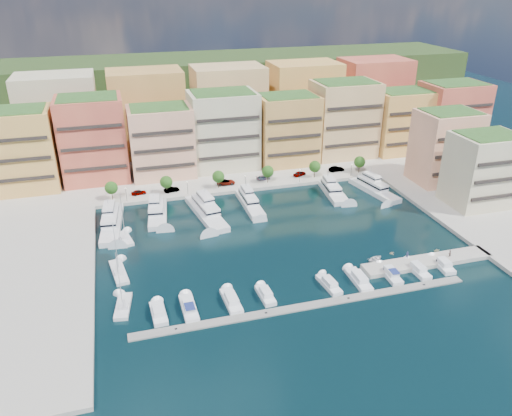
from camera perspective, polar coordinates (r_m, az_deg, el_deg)
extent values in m
plane|color=black|center=(129.05, 2.35, -3.31)|extent=(400.00, 400.00, 0.00)
cube|color=#9E998E|center=(183.85, -3.70, 5.64)|extent=(220.00, 64.00, 2.00)
cube|color=#9E998E|center=(152.77, 26.05, -1.29)|extent=(34.00, 76.00, 2.00)
cube|color=#9E998E|center=(119.80, -26.11, -8.68)|extent=(34.00, 76.00, 2.00)
cube|color=#1E3515|center=(228.81, -6.37, 9.52)|extent=(240.00, 40.00, 58.00)
cube|color=gray|center=(104.44, 5.97, -11.14)|extent=(72.00, 2.20, 0.35)
cube|color=#9E998E|center=(124.46, 18.94, -5.99)|extent=(32.00, 5.00, 2.00)
cube|color=#D5934E|center=(167.37, -25.60, 5.86)|extent=(22.00, 16.00, 24.00)
cube|color=black|center=(159.65, -25.98, 4.92)|extent=(20.24, 0.50, 0.90)
cube|color=#2D5221|center=(164.18, -26.42, 9.92)|extent=(19.36, 14.08, 0.80)
cube|color=#DD6949|center=(166.51, -18.12, 7.39)|extent=(20.00, 16.00, 26.00)
cube|color=black|center=(158.63, -18.14, 6.52)|extent=(18.40, 0.50, 0.90)
cube|color=#2D5221|center=(163.16, -18.76, 11.86)|extent=(17.60, 14.08, 0.80)
cube|color=#F3AA87|center=(165.53, -10.75, 7.38)|extent=(20.00, 15.00, 22.00)
cube|color=black|center=(158.19, -10.44, 6.56)|extent=(18.40, 0.50, 0.90)
cube|color=#2D5221|center=(162.46, -11.08, 11.20)|extent=(17.60, 13.20, 0.80)
cube|color=beige|center=(169.95, -3.75, 8.77)|extent=(22.00, 16.00, 25.00)
cube|color=black|center=(162.25, -3.11, 7.98)|extent=(20.24, 0.50, 0.90)
cube|color=#2D5221|center=(166.74, -3.87, 13.03)|extent=(19.36, 14.08, 0.80)
cube|color=#DD9F53|center=(174.18, 3.57, 8.85)|extent=(20.00, 15.00, 23.00)
cube|color=black|center=(167.22, 4.45, 8.11)|extent=(18.40, 0.50, 0.90)
cube|color=#2D5221|center=(171.19, 3.68, 12.67)|extent=(17.60, 13.20, 0.80)
cube|color=#E7BB7A|center=(183.80, 9.96, 9.89)|extent=(22.00, 16.00, 26.00)
cube|color=black|center=(176.70, 11.10, 9.17)|extent=(20.24, 0.50, 0.90)
cube|color=#2D5221|center=(180.78, 10.28, 13.98)|extent=(19.36, 14.08, 0.80)
cube|color=#D5934E|center=(193.06, 16.16, 9.40)|extent=(20.00, 15.00, 22.00)
cube|color=black|center=(186.80, 17.38, 8.73)|extent=(18.40, 0.50, 0.90)
cube|color=#2D5221|center=(190.43, 16.58, 12.69)|extent=(17.60, 13.20, 0.80)
cube|color=#DD6949|center=(202.38, 21.40, 9.67)|extent=(22.00, 16.00, 24.00)
cube|color=black|center=(196.12, 22.80, 8.97)|extent=(20.24, 0.50, 0.90)
cube|color=#2D5221|center=(199.75, 21.97, 13.07)|extent=(19.36, 14.08, 0.80)
cube|color=#F3AA87|center=(168.34, 20.79, 6.46)|extent=(18.00, 14.00, 22.00)
cube|color=black|center=(162.93, 22.24, 5.62)|extent=(16.56, 0.50, 0.90)
cube|color=#2D5221|center=(165.32, 21.40, 10.19)|extent=(15.84, 12.32, 0.80)
cube|color=beige|center=(155.51, 24.49, 3.92)|extent=(18.00, 14.00, 20.00)
cube|color=black|center=(150.50, 26.18, 2.91)|extent=(16.56, 0.50, 0.90)
cube|color=#2D5221|center=(152.42, 25.19, 7.55)|extent=(15.84, 12.32, 0.80)
cube|color=beige|center=(187.94, -21.52, 9.49)|extent=(26.00, 18.00, 30.00)
cube|color=#DD9F53|center=(187.34, -12.28, 10.62)|extent=(26.00, 18.00, 30.00)
cube|color=#E7BB7A|center=(191.49, -3.15, 11.47)|extent=(26.00, 18.00, 30.00)
cube|color=#D5934E|center=(200.11, 5.43, 12.00)|extent=(26.00, 18.00, 30.00)
cube|color=#DD6949|center=(212.64, 13.18, 12.26)|extent=(26.00, 18.00, 30.00)
cylinder|color=#473323|center=(152.84, -16.11, 1.45)|extent=(0.24, 0.24, 3.00)
sphere|color=#1F4915|center=(151.98, -16.22, 2.23)|extent=(3.80, 3.80, 3.80)
cylinder|color=#473323|center=(153.29, -10.16, 2.16)|extent=(0.24, 0.24, 3.00)
sphere|color=#1F4915|center=(152.43, -10.23, 2.93)|extent=(3.80, 3.80, 3.80)
cylinder|color=#473323|center=(155.38, -4.30, 2.82)|extent=(0.24, 0.24, 3.00)
sphere|color=#1F4915|center=(154.54, -4.33, 3.59)|extent=(3.80, 3.80, 3.80)
cylinder|color=#473323|center=(159.07, 1.35, 3.44)|extent=(0.24, 0.24, 3.00)
sphere|color=#1F4915|center=(158.24, 1.36, 4.20)|extent=(3.80, 3.80, 3.80)
cylinder|color=#473323|center=(164.24, 6.70, 3.99)|extent=(0.24, 0.24, 3.00)
sphere|color=#1F4915|center=(163.44, 6.74, 4.73)|extent=(3.80, 3.80, 3.80)
cylinder|color=#473323|center=(170.76, 11.69, 4.47)|extent=(0.24, 0.24, 3.00)
sphere|color=#1F4915|center=(169.99, 11.76, 5.18)|extent=(3.80, 3.80, 3.80)
cylinder|color=black|center=(150.48, -14.60, 1.47)|extent=(0.10, 0.10, 4.00)
sphere|color=#FFF2CC|center=(149.69, -14.69, 2.18)|extent=(0.30, 0.30, 0.30)
cylinder|color=black|center=(151.58, -7.83, 2.26)|extent=(0.10, 0.10, 4.00)
sphere|color=#FFF2CC|center=(150.80, -7.87, 2.98)|extent=(0.30, 0.30, 0.30)
cylinder|color=black|center=(154.78, -1.23, 3.00)|extent=(0.10, 0.10, 4.00)
sphere|color=#FFF2CC|center=(154.02, -1.24, 3.71)|extent=(0.30, 0.30, 0.30)
cylinder|color=black|center=(159.96, 5.02, 3.67)|extent=(0.10, 0.10, 4.00)
sphere|color=#FFF2CC|center=(159.22, 5.05, 4.35)|extent=(0.30, 0.30, 0.30)
cylinder|color=black|center=(166.92, 10.83, 4.24)|extent=(0.10, 0.10, 4.00)
sphere|color=#FFF2CC|center=(166.21, 10.89, 4.90)|extent=(0.30, 0.30, 0.30)
cube|color=silver|center=(139.18, -16.10, -1.95)|extent=(6.99, 23.42, 2.30)
cube|color=silver|center=(140.36, -16.22, -0.79)|extent=(5.12, 13.00, 1.80)
cube|color=black|center=(140.36, -16.22, -0.79)|extent=(5.18, 13.07, 0.55)
cube|color=silver|center=(141.37, -16.32, 0.11)|extent=(3.51, 7.16, 1.40)
cylinder|color=#B2B2B7|center=(141.99, -16.41, 0.92)|extent=(0.14, 0.14, 1.80)
cube|color=silver|center=(141.74, -11.14, -0.88)|extent=(6.91, 18.16, 2.30)
cube|color=silver|center=(142.46, -11.28, 0.16)|extent=(5.10, 10.15, 1.80)
cube|color=black|center=(142.46, -11.28, 0.16)|extent=(5.17, 10.21, 0.55)
cube|color=silver|center=(143.09, -11.39, 0.98)|extent=(3.52, 5.62, 1.40)
cylinder|color=#B2B2B7|center=(143.43, -11.49, 1.73)|extent=(0.14, 0.14, 1.80)
cube|color=black|center=(141.93, -11.13, -1.04)|extent=(6.97, 18.22, 0.35)
cube|color=silver|center=(140.41, -5.70, -0.76)|extent=(8.62, 24.23, 2.30)
cube|color=silver|center=(141.64, -5.91, 0.39)|extent=(6.10, 13.53, 1.80)
cube|color=black|center=(141.64, -5.91, 0.39)|extent=(6.16, 13.60, 0.55)
cube|color=silver|center=(142.69, -6.08, 1.28)|extent=(4.09, 7.50, 1.40)
cylinder|color=#B2B2B7|center=(143.34, -6.21, 2.09)|extent=(0.14, 0.14, 1.80)
cube|color=silver|center=(145.17, -0.68, 0.29)|extent=(4.22, 18.87, 2.30)
cube|color=silver|center=(145.98, -0.88, 1.32)|extent=(3.43, 10.39, 1.80)
cube|color=black|center=(145.98, -0.88, 1.32)|extent=(3.49, 10.45, 0.55)
cube|color=silver|center=(146.67, -1.04, 2.12)|extent=(2.50, 5.67, 1.40)
cylinder|color=#B2B2B7|center=(147.05, -1.15, 2.86)|extent=(0.14, 0.14, 1.80)
cube|color=silver|center=(154.69, 8.84, 1.61)|extent=(6.61, 17.10, 2.30)
cube|color=silver|center=(155.27, 8.64, 2.54)|extent=(4.92, 9.55, 1.80)
cube|color=black|center=(155.27, 8.64, 2.54)|extent=(4.98, 9.62, 0.55)
cube|color=silver|center=(155.78, 8.48, 3.27)|extent=(3.41, 5.29, 1.40)
cylinder|color=#B2B2B7|center=(156.04, 8.37, 3.94)|extent=(0.14, 0.14, 1.80)
cube|color=silver|center=(158.83, 13.33, 1.85)|extent=(8.29, 20.64, 2.30)
cube|color=silver|center=(159.66, 13.06, 2.81)|extent=(5.71, 11.58, 1.80)
cube|color=black|center=(159.66, 13.06, 2.81)|extent=(5.78, 11.66, 0.55)
cube|color=silver|center=(160.37, 12.85, 3.55)|extent=(3.77, 6.45, 1.40)
cylinder|color=#B2B2B7|center=(160.79, 12.71, 4.24)|extent=(0.14, 0.14, 1.80)
cube|color=white|center=(103.28, -11.05, -11.84)|extent=(3.11, 7.64, 1.40)
cube|color=white|center=(102.20, -11.09, -11.38)|extent=(2.32, 3.70, 1.10)
cube|color=black|center=(103.57, -11.17, -11.01)|extent=(2.00, 0.19, 0.55)
cube|color=white|center=(103.66, -7.67, -11.39)|extent=(2.95, 9.11, 1.40)
cube|color=white|center=(102.53, -7.67, -10.95)|extent=(2.25, 4.39, 1.10)
cube|color=black|center=(104.14, -7.82, -10.49)|extent=(2.01, 0.13, 0.55)
cube|color=navy|center=(101.23, -7.58, -11.06)|extent=(2.00, 2.75, 0.12)
cube|color=white|center=(104.85, -2.84, -10.68)|extent=(3.16, 8.79, 1.40)
cube|color=white|center=(103.74, -2.80, -10.24)|extent=(2.34, 4.26, 1.10)
cube|color=black|center=(105.27, -3.02, -9.82)|extent=(1.98, 0.19, 0.55)
cube|color=white|center=(106.39, 1.08, -10.05)|extent=(2.81, 7.23, 1.40)
cube|color=white|center=(105.36, 1.15, -9.58)|extent=(2.09, 3.51, 1.10)
cube|color=black|center=(106.62, 0.92, -9.27)|extent=(1.78, 0.19, 0.55)
cube|color=white|center=(110.76, 8.31, -8.76)|extent=(3.26, 8.15, 1.40)
cube|color=white|center=(109.75, 8.44, -8.30)|extent=(2.29, 3.99, 1.10)
cube|color=black|center=(111.08, 8.10, -7.98)|extent=(1.74, 0.29, 0.55)
cube|color=white|center=(113.52, 11.62, -8.11)|extent=(2.99, 9.18, 1.40)
cube|color=white|center=(112.49, 11.78, -7.68)|extent=(2.28, 4.42, 1.10)
cube|color=black|center=(113.96, 11.35, -7.32)|extent=(2.03, 0.14, 0.55)
cube|color=white|center=(116.96, 15.03, -7.42)|extent=(2.92, 8.25, 1.40)
cube|color=white|center=(115.99, 15.20, -6.98)|extent=(2.17, 4.00, 1.10)
cube|color=black|center=(117.29, 14.79, -6.69)|extent=(1.85, 0.18, 0.55)
cube|color=navy|center=(114.93, 15.50, -7.00)|extent=(1.90, 2.52, 0.12)
cube|color=white|center=(120.36, 17.89, -6.82)|extent=(2.82, 8.21, 1.40)
cube|color=white|center=(119.42, 18.07, -6.39)|extent=(2.12, 3.97, 1.10)
cube|color=black|center=(120.67, 17.64, -6.11)|extent=(1.84, 0.16, 0.55)
cube|color=white|center=(123.99, 20.53, -6.25)|extent=(3.32, 7.48, 1.40)
cube|color=white|center=(123.10, 20.72, -5.81)|extent=(2.41, 3.66, 1.10)
cube|color=black|center=(124.20, 20.32, -5.59)|extent=(1.95, 0.27, 0.55)
cube|color=silver|center=(118.10, -15.39, -7.16)|extent=(4.28, 10.85, 1.20)
cube|color=silver|center=(116.73, -15.43, -7.05)|extent=(2.04, 2.85, 0.60)
cylinder|color=#B2B2B7|center=(115.25, -15.78, -4.24)|extent=(0.14, 0.14, 12.00)
cylinder|color=#B2B2B7|center=(115.91, -15.46, -6.90)|extent=(0.78, 4.72, 0.10)
cube|color=silver|center=(106.88, -14.92, -10.89)|extent=(4.15, 8.96, 1.20)
cube|color=silver|center=(105.65, -14.96, -10.77)|extent=(2.00, 2.40, 0.60)
cylinder|color=#B2B2B7|center=(103.57, -15.34, -7.80)|extent=(0.14, 0.14, 12.00)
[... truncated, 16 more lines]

